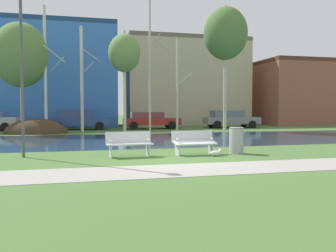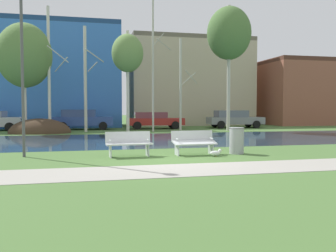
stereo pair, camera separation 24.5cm
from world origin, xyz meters
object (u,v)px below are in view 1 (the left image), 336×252
Objects in this scene: bench_left at (129,143)px; trash_bin at (236,140)px; seagull at (216,153)px; parked_sedan_second_blue at (79,119)px; parked_hatch_third_red at (150,120)px; bench_right at (194,142)px; streetlamp at (21,37)px; parked_wagon_fourth_grey at (230,119)px.

trash_bin reaches higher than bench_left.
seagull is 0.10× the size of parked_sedan_second_blue.
bench_right is at bearing -95.10° from parked_hatch_third_red.
bench_left is 5.14m from streetlamp.
trash_bin is (1.64, -0.08, 0.03)m from bench_right.
parked_sedan_second_blue reaches higher than parked_hatch_third_red.
seagull is (2.98, -0.66, -0.34)m from bench_left.
bench_right is 0.26× the size of streetlamp.
parked_sedan_second_blue is (-4.82, 16.77, 0.68)m from seagull.
parked_hatch_third_red reaches higher than bench_left.
parked_sedan_second_blue is at bearing 83.58° from streetlamp.
bench_left is 3.07m from seagull.
trash_bin is 8.42m from streetlamp.
bench_right is 17.93m from parked_wagon_fourth_grey.
bench_left is at bearing 180.00° from bench_right.
parked_wagon_fourth_grey is (10.71, 15.87, 0.31)m from bench_left.
parked_hatch_third_red is 0.98× the size of parked_wagon_fourth_grey.
seagull is 0.07× the size of streetlamp.
parked_wagon_fourth_grey reaches higher than parked_hatch_third_red.
bench_left is at bearing -103.42° from parked_hatch_third_red.
parked_wagon_fourth_grey is (6.93, 0.01, 0.05)m from parked_hatch_third_red.
parked_sedan_second_blue is 0.98× the size of parked_hatch_third_red.
streetlamp is 21.09m from parked_wagon_fourth_grey.
parked_hatch_third_red is (0.80, 16.51, 0.59)m from seagull.
parked_sedan_second_blue reaches higher than parked_wagon_fourth_grey.
streetlamp reaches higher than parked_sedan_second_blue.
streetlamp is 17.17m from parked_hatch_third_red.
trash_bin is 0.21× the size of parked_wagon_fourth_grey.
parked_wagon_fourth_grey is at bearing 67.19° from trash_bin.
parked_hatch_third_red is (7.35, 15.15, -3.38)m from streetlamp.
parked_wagon_fourth_grey is at bearing -1.13° from parked_sedan_second_blue.
bench_left is at bearing 167.52° from seagull.
parked_hatch_third_red is (3.78, 15.85, 0.25)m from bench_left.
bench_left is at bearing -124.02° from parked_wagon_fourth_grey.
parked_hatch_third_red reaches higher than trash_bin.
bench_right is 1.64m from trash_bin.
seagull is 0.10× the size of parked_hatch_third_red.
trash_bin is at bearing -112.81° from parked_wagon_fourth_grey.
parked_sedan_second_blue is 0.97× the size of parked_wagon_fourth_grey.
bench_left is 16.22m from parked_sedan_second_blue.
parked_wagon_fourth_grey reaches higher than bench_left.
parked_hatch_third_red reaches higher than seagull.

